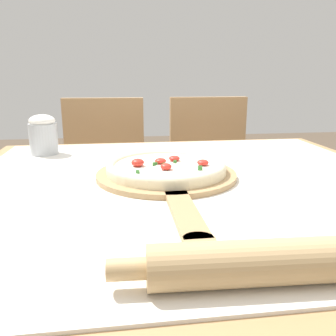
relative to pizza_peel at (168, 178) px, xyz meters
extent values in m
cube|color=#A87F51|center=(0.05, -0.01, -0.03)|extent=(1.10, 1.03, 0.03)
cylinder|color=#A87F51|center=(-0.45, 0.45, -0.40)|extent=(0.06, 0.06, 0.72)
cylinder|color=#A87F51|center=(0.54, 0.45, -0.40)|extent=(0.06, 0.06, 0.72)
cube|color=silver|center=(0.05, -0.01, -0.01)|extent=(1.02, 0.95, 0.00)
cylinder|color=tan|center=(0.00, 0.03, 0.00)|extent=(0.33, 0.33, 0.01)
cube|color=tan|center=(0.00, -0.22, 0.00)|extent=(0.04, 0.22, 0.01)
cylinder|color=tan|center=(0.00, -0.33, 0.00)|extent=(0.05, 0.05, 0.01)
cylinder|color=beige|center=(0.00, 0.03, 0.01)|extent=(0.29, 0.29, 0.02)
torus|color=beige|center=(0.00, 0.03, 0.02)|extent=(0.29, 0.29, 0.02)
cylinder|color=white|center=(0.00, 0.03, 0.02)|extent=(0.25, 0.25, 0.00)
ellipsoid|color=red|center=(-0.07, 0.02, 0.03)|extent=(0.03, 0.03, 0.02)
ellipsoid|color=red|center=(0.08, 0.01, 0.03)|extent=(0.03, 0.03, 0.01)
ellipsoid|color=red|center=(-0.01, 0.04, 0.03)|extent=(0.03, 0.03, 0.01)
ellipsoid|color=red|center=(0.02, 0.06, 0.03)|extent=(0.03, 0.03, 0.01)
ellipsoid|color=red|center=(-0.01, -0.02, 0.03)|extent=(0.03, 0.03, 0.01)
cube|color=#387533|center=(0.07, -0.04, 0.03)|extent=(0.01, 0.01, 0.01)
cube|color=#387533|center=(-0.03, 0.02, 0.03)|extent=(0.01, 0.00, 0.01)
cube|color=#387533|center=(-0.01, 0.03, 0.03)|extent=(0.01, 0.00, 0.01)
cube|color=#387533|center=(-0.07, -0.04, 0.03)|extent=(0.01, 0.01, 0.01)
cube|color=#387533|center=(-0.03, 0.02, 0.03)|extent=(0.01, 0.01, 0.01)
cube|color=#387533|center=(0.02, 0.04, 0.03)|extent=(0.01, 0.01, 0.01)
cylinder|color=tan|center=(0.09, -0.44, 0.02)|extent=(0.34, 0.07, 0.05)
cylinder|color=tan|center=(-0.11, -0.43, 0.02)|extent=(0.05, 0.03, 0.03)
cube|color=tan|center=(-0.19, 0.75, -0.33)|extent=(0.42, 0.42, 0.02)
cube|color=tan|center=(-0.18, 0.93, -0.09)|extent=(0.38, 0.06, 0.44)
cylinder|color=tan|center=(-0.36, 0.60, -0.55)|extent=(0.04, 0.04, 0.42)
cylinder|color=tan|center=(-0.04, 0.58, -0.55)|extent=(0.04, 0.04, 0.42)
cylinder|color=tan|center=(-0.34, 0.92, -0.55)|extent=(0.04, 0.04, 0.42)
cylinder|color=tan|center=(-0.02, 0.90, -0.55)|extent=(0.04, 0.04, 0.42)
cube|color=tan|center=(0.32, 0.75, -0.33)|extent=(0.41, 0.41, 0.02)
cube|color=tan|center=(0.33, 0.93, -0.09)|extent=(0.38, 0.04, 0.44)
cylinder|color=tan|center=(0.16, 0.59, -0.55)|extent=(0.04, 0.04, 0.42)
cylinder|color=tan|center=(0.48, 0.58, -0.55)|extent=(0.04, 0.04, 0.42)
cylinder|color=tan|center=(0.17, 0.91, -0.55)|extent=(0.04, 0.04, 0.42)
cylinder|color=tan|center=(0.49, 0.90, -0.55)|extent=(0.04, 0.04, 0.42)
cylinder|color=#B2B7BC|center=(-0.34, 0.33, 0.04)|extent=(0.08, 0.08, 0.09)
ellipsoid|color=white|center=(-0.34, 0.33, 0.10)|extent=(0.08, 0.08, 0.04)
camera|label=1|loc=(-0.11, -0.79, 0.23)|focal=38.00mm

